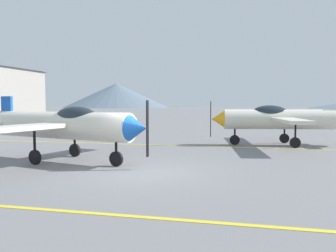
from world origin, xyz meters
TOP-DOWN VIEW (x-y plane):
  - ground_plane at (0.00, 0.00)m, footprint 400.00×400.00m
  - apron_line_near at (0.00, -4.61)m, footprint 80.00×0.16m
  - apron_line_far at (0.00, 7.51)m, footprint 80.00×0.16m
  - airplane_near at (-3.66, 1.40)m, footprint 7.87×8.94m
  - airplane_mid at (5.43, 8.97)m, footprint 7.86×9.00m
  - hill_left at (-62.26, 156.20)m, footprint 53.48×53.48m

SIDE VIEW (x-z plane):
  - ground_plane at x=0.00m, z-range 0.00..0.00m
  - apron_line_near at x=0.00m, z-range 0.00..0.01m
  - apron_line_far at x=0.00m, z-range 0.00..0.01m
  - airplane_near at x=-3.66m, z-range 0.17..2.86m
  - airplane_mid at x=5.43m, z-range 0.17..2.86m
  - hill_left at x=-62.26m, z-range 0.00..12.36m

